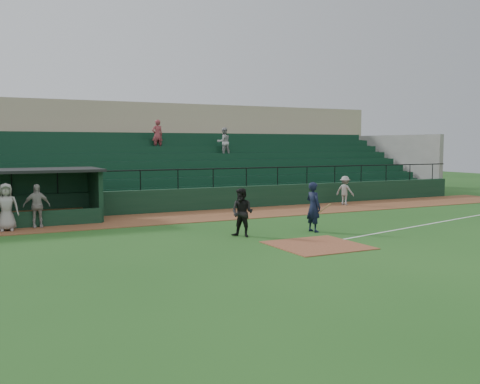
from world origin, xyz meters
name	(u,v)px	position (x,y,z in m)	size (l,w,h in m)	color
ground	(302,241)	(0.00, 0.00, 0.00)	(90.00, 90.00, 0.00)	#1F4E19
warning_track	(213,215)	(0.00, 8.00, 0.01)	(40.00, 4.00, 0.03)	brown
home_plate_dirt	(317,245)	(0.00, -1.00, 0.01)	(3.00, 3.00, 0.03)	brown
foul_line	(437,223)	(8.00, 1.20, 0.01)	(18.00, 0.09, 0.01)	white
stadium_structure	(158,164)	(0.00, 16.46, 2.30)	(38.00, 13.08, 6.40)	black
batter_at_plate	(313,207)	(1.58, 1.58, 1.00)	(1.08, 0.79, 2.01)	black
umpire	(242,213)	(-1.53, 1.77, 0.93)	(0.90, 0.70, 1.85)	black
runner	(345,191)	(8.56, 8.61, 0.86)	(1.08, 0.62, 1.67)	gray
dugout_player_a	(37,206)	(-8.23, 7.58, 0.94)	(1.07, 0.45, 1.83)	#A39E99
dugout_player_b	(6,207)	(-9.43, 7.18, 0.99)	(0.94, 0.61, 1.92)	gray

